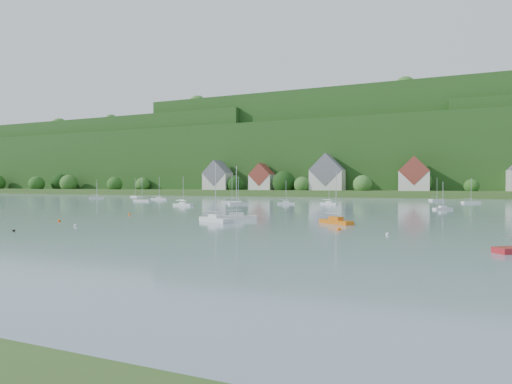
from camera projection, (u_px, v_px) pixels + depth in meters
far_shore_strip at (323, 193)px, 217.44m from camera, size 600.00×60.00×3.00m
forested_ridge at (346, 159)px, 280.51m from camera, size 620.00×181.22×69.89m
village_building_0 at (218, 178)px, 225.78m from camera, size 14.00×10.40×16.00m
village_building_1 at (262, 179)px, 218.31m from camera, size 12.00×9.36×14.00m
village_building_2 at (327, 175)px, 204.28m from camera, size 16.00×11.44×18.00m
village_building_3 at (414, 177)px, 187.50m from camera, size 13.00×10.40×15.50m
near_sailboat_3 at (236, 217)px, 67.59m from camera, size 6.59×4.66×8.77m
near_sailboat_4 at (216, 219)px, 63.46m from camera, size 6.73×4.85×8.99m
near_sailboat_5 at (336, 221)px, 60.26m from camera, size 5.51×4.62×7.65m
mooring_buoy_0 at (59, 222)px, 63.79m from camera, size 0.43×0.43×0.43m
mooring_buoy_1 at (75, 226)px, 56.57m from camera, size 0.44×0.44×0.44m
mooring_buoy_2 at (339, 230)px, 51.80m from camera, size 0.48×0.48×0.48m
mooring_buoy_3 at (130, 215)px, 78.32m from camera, size 0.44×0.44×0.44m
mooring_buoy_4 at (387, 235)px, 46.78m from camera, size 0.39×0.39×0.39m
duck_pair at (6, 231)px, 49.99m from camera, size 1.65×1.47×0.31m
far_sailboat_cluster at (292, 201)px, 134.78m from camera, size 191.20×68.28×8.71m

